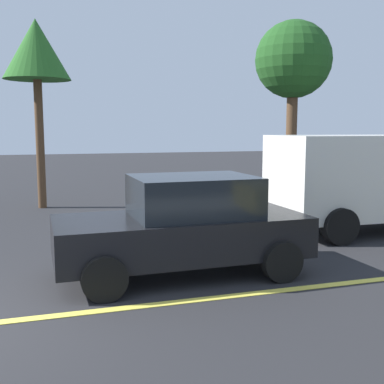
{
  "coord_description": "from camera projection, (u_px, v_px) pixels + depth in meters",
  "views": [
    {
      "loc": [
        1.37,
        -5.99,
        2.35
      ],
      "look_at": [
        3.65,
        1.23,
        1.34
      ],
      "focal_mm": 44.62,
      "sensor_mm": 36.0,
      "label": 1
    }
  ],
  "objects": [
    {
      "name": "lane_marking_centre",
      "position": [
        174.0,
        303.0,
        6.46
      ],
      "size": [
        28.0,
        0.16,
        0.01
      ],
      "primitive_type": "cube",
      "color": "#E0D14C"
    },
    {
      "name": "car_black_approaching",
      "position": [
        184.0,
        225.0,
        7.66
      ],
      "size": [
        4.01,
        1.97,
        1.6
      ],
      "color": "black",
      "rests_on": "ground_plane"
    },
    {
      "name": "tree_left_verge",
      "position": [
        36.0,
        52.0,
        13.68
      ],
      "size": [
        1.92,
        1.92,
        5.46
      ],
      "color": "#513823",
      "rests_on": "ground_plane"
    },
    {
      "name": "tree_centre_verge",
      "position": [
        293.0,
        62.0,
        15.01
      ],
      "size": [
        2.41,
        2.41,
        5.71
      ],
      "color": "#513823",
      "rests_on": "ground_plane"
    }
  ]
}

